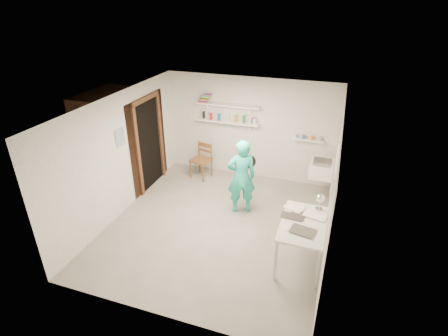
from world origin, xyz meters
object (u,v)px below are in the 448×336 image
(belfast_sink, at_px, (322,168))
(desk_lamp, at_px, (320,198))
(wooden_chair, at_px, (201,160))
(work_table, at_px, (301,242))
(man, at_px, (241,177))
(wall_clock, at_px, (249,162))

(belfast_sink, xyz_separation_m, desk_lamp, (0.08, -1.75, 0.30))
(wooden_chair, xyz_separation_m, work_table, (2.67, -2.24, -0.07))
(man, relative_size, wooden_chair, 1.69)
(work_table, height_order, desk_lamp, desk_lamp)
(man, xyz_separation_m, desk_lamp, (1.55, -0.68, 0.22))
(wall_clock, bearing_deg, desk_lamp, -55.11)
(wooden_chair, height_order, work_table, wooden_chair)
(belfast_sink, distance_m, work_table, 2.24)
(belfast_sink, height_order, work_table, belfast_sink)
(belfast_sink, distance_m, wall_clock, 1.66)
(wall_clock, bearing_deg, man, -137.92)
(man, distance_m, wall_clock, 0.34)
(desk_lamp, bearing_deg, work_table, -112.42)
(belfast_sink, relative_size, work_table, 0.51)
(man, bearing_deg, work_table, 115.77)
(belfast_sink, bearing_deg, desk_lamp, -87.28)
(belfast_sink, relative_size, desk_lamp, 4.10)
(belfast_sink, xyz_separation_m, wall_clock, (-1.38, -0.86, 0.34))
(wall_clock, distance_m, work_table, 1.97)
(wooden_chair, bearing_deg, wall_clock, -17.90)
(work_table, bearing_deg, wooden_chair, 139.99)
(belfast_sink, xyz_separation_m, work_table, (-0.11, -2.21, -0.31))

